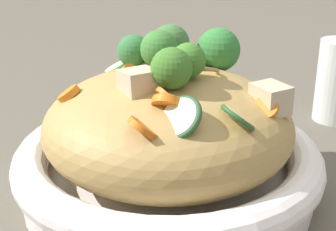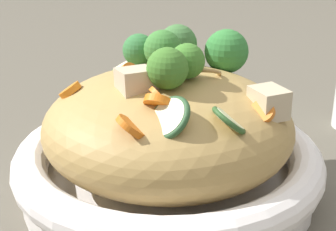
{
  "view_description": "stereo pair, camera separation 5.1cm",
  "coord_description": "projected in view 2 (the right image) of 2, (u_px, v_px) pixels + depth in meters",
  "views": [
    {
      "loc": [
        0.13,
        0.46,
        0.28
      ],
      "look_at": [
        0.0,
        0.0,
        0.09
      ],
      "focal_mm": 53.99,
      "sensor_mm": 36.0,
      "label": 1
    },
    {
      "loc": [
        0.08,
        0.47,
        0.28
      ],
      "look_at": [
        0.0,
        0.0,
        0.09
      ],
      "focal_mm": 53.99,
      "sensor_mm": 36.0,
      "label": 2
    }
  ],
  "objects": [
    {
      "name": "ground_plane",
      "position": [
        168.0,
        191.0,
        0.55
      ],
      "size": [
        3.0,
        3.0,
        0.0
      ],
      "primitive_type": "plane",
      "color": "#585246"
    },
    {
      "name": "serving_bowl",
      "position": [
        168.0,
        166.0,
        0.54
      ],
      "size": [
        0.32,
        0.32,
        0.06
      ],
      "color": "white",
      "rests_on": "ground_plane"
    },
    {
      "name": "noodle_heap",
      "position": [
        168.0,
        125.0,
        0.52
      ],
      "size": [
        0.26,
        0.26,
        0.12
      ],
      "color": "#AD8A4D",
      "rests_on": "serving_bowl"
    },
    {
      "name": "broccoli_florets",
      "position": [
        185.0,
        53.0,
        0.53
      ],
      "size": [
        0.15,
        0.16,
        0.07
      ],
      "color": "#9DB572",
      "rests_on": "serving_bowl"
    },
    {
      "name": "carrot_coins",
      "position": [
        146.0,
        101.0,
        0.46
      ],
      "size": [
        0.2,
        0.13,
        0.04
      ],
      "color": "orange",
      "rests_on": "serving_bowl"
    },
    {
      "name": "zucchini_slices",
      "position": [
        166.0,
        99.0,
        0.48
      ],
      "size": [
        0.11,
        0.22,
        0.04
      ],
      "color": "beige",
      "rests_on": "serving_bowl"
    },
    {
      "name": "chicken_chunks",
      "position": [
        184.0,
        77.0,
        0.51
      ],
      "size": [
        0.16,
        0.15,
        0.04
      ],
      "color": "#C9BD87",
      "rests_on": "serving_bowl"
    }
  ]
}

